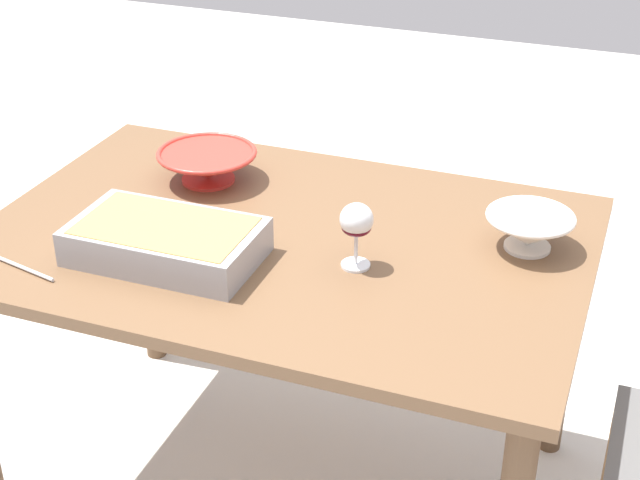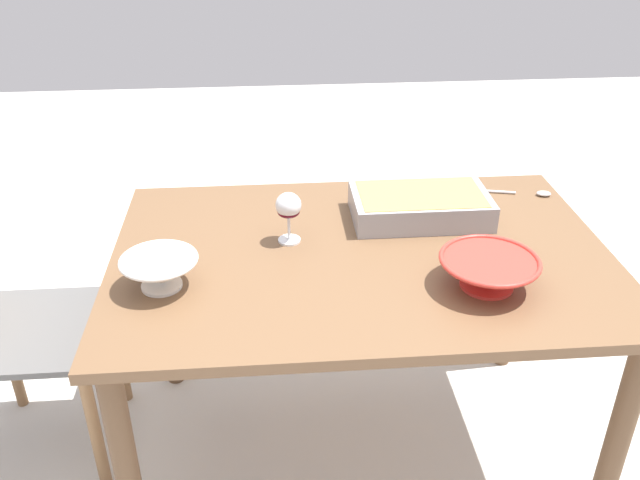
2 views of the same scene
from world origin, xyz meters
TOP-DOWN VIEW (x-y plane):
  - ground_plane at (0.00, 0.00)m, footprint 8.00×8.00m
  - dining_table at (0.00, 0.00)m, footprint 1.33×0.90m
  - chair at (1.01, -0.11)m, footprint 0.39×0.42m
  - wine_glass at (0.19, -0.07)m, footprint 0.07×0.07m
  - casserole_dish at (-0.19, -0.18)m, footprint 0.39×0.23m
  - mixing_bowl at (-0.28, 0.19)m, footprint 0.25×0.25m
  - small_bowl at (0.51, 0.13)m, footprint 0.19×0.19m
  - serving_spoon at (-0.55, -0.30)m, footprint 0.27×0.08m

SIDE VIEW (x-z plane):
  - ground_plane at x=0.00m, z-range 0.00..0.00m
  - chair at x=1.01m, z-range 0.05..0.87m
  - dining_table at x=0.00m, z-range 0.27..1.01m
  - serving_spoon at x=-0.55m, z-range 0.74..0.75m
  - casserole_dish at x=-0.19m, z-range 0.74..0.82m
  - mixing_bowl at x=-0.28m, z-range 0.74..0.82m
  - small_bowl at x=0.51m, z-range 0.74..0.82m
  - wine_glass at x=0.19m, z-range 0.76..0.91m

